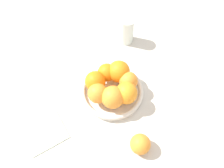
# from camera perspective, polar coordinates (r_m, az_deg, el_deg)

# --- Properties ---
(ground_plane) EXTENTS (4.00, 4.00, 0.00)m
(ground_plane) POSITION_cam_1_polar(r_m,az_deg,el_deg) (0.81, 0.00, -2.55)
(ground_plane) COLOR beige
(fruit_bowl) EXTENTS (0.23, 0.23, 0.03)m
(fruit_bowl) POSITION_cam_1_polar(r_m,az_deg,el_deg) (0.80, 0.00, -2.00)
(fruit_bowl) COLOR silver
(fruit_bowl) RESTS_ON ground_plane
(orange_pile) EXTENTS (0.18, 0.19, 0.08)m
(orange_pile) POSITION_cam_1_polar(r_m,az_deg,el_deg) (0.76, 0.18, -0.08)
(orange_pile) COLOR orange
(orange_pile) RESTS_ON fruit_bowl
(stray_orange) EXTENTS (0.07, 0.07, 0.07)m
(stray_orange) POSITION_cam_1_polar(r_m,az_deg,el_deg) (0.71, 7.39, -15.29)
(stray_orange) COLOR orange
(stray_orange) RESTS_ON ground_plane
(drinking_glass) EXTENTS (0.06, 0.06, 0.12)m
(drinking_glass) POSITION_cam_1_polar(r_m,az_deg,el_deg) (0.94, 3.78, 13.75)
(drinking_glass) COLOR silver
(drinking_glass) RESTS_ON ground_plane
(napkin_folded) EXTENTS (0.15, 0.15, 0.01)m
(napkin_folded) POSITION_cam_1_polar(r_m,az_deg,el_deg) (0.78, -17.29, -11.59)
(napkin_folded) COLOR silver
(napkin_folded) RESTS_ON ground_plane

